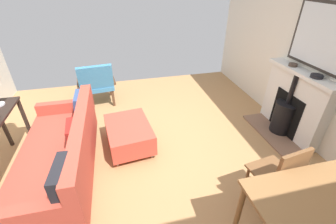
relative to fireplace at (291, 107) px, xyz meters
The scene contains 11 objects.
ground_plane 2.34m from the fireplace, ahead, with size 4.97×5.34×0.01m, color #A87A4C.
wall_left 0.88m from the fireplace, behind, with size 0.12×5.34×2.64m, color silver.
fireplace is the anchor object (origin of this frame).
mirror_over_mantel 1.06m from the fireplace, behind, with size 0.04×0.91×0.83m.
mantel_bowl_near 0.64m from the fireplace, 92.30° to the right, with size 0.13×0.13×0.04m.
mantel_bowl_far 0.65m from the fireplace, 92.11° to the left, with size 0.15×0.15×0.04m.
sofa 3.31m from the fireplace, ahead, with size 0.85×1.95×0.79m.
ottoman 2.49m from the fireplace, ahead, with size 0.68×0.88×0.38m.
armchair_accent 3.34m from the fireplace, 28.76° to the right, with size 0.73×0.65×0.85m.
dining_table 2.03m from the fireplace, 57.19° to the left, with size 1.13×0.75×0.74m.
dining_chair_near_fireplace 1.60m from the fireplace, 47.49° to the left, with size 0.45×0.45×0.87m.
Camera 1 is at (0.24, 2.42, 2.20)m, focal length 23.94 mm.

